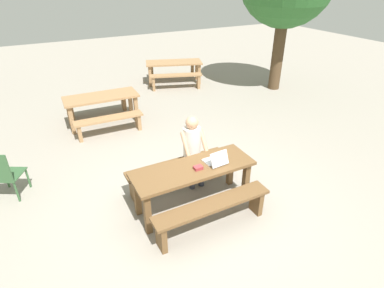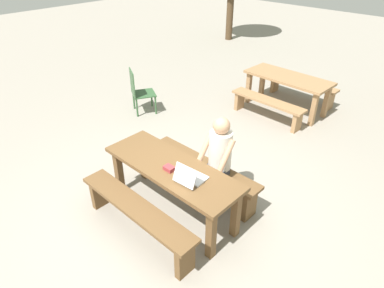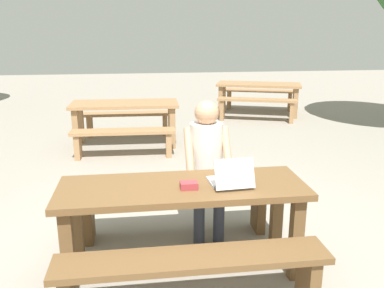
{
  "view_description": "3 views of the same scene",
  "coord_description": "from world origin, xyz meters",
  "px_view_note": "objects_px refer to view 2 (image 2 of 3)",
  "views": [
    {
      "loc": [
        -1.81,
        -3.43,
        3.31
      ],
      "look_at": [
        0.11,
        0.25,
        0.98
      ],
      "focal_mm": 28.92,
      "sensor_mm": 36.0,
      "label": 1
    },
    {
      "loc": [
        2.47,
        -2.26,
        3.14
      ],
      "look_at": [
        0.11,
        0.25,
        0.98
      ],
      "focal_mm": 31.43,
      "sensor_mm": 36.0,
      "label": 2
    },
    {
      "loc": [
        -0.32,
        -2.89,
        1.88
      ],
      "look_at": [
        0.11,
        0.25,
        0.98
      ],
      "focal_mm": 38.28,
      "sensor_mm": 36.0,
      "label": 3
    }
  ],
  "objects_px": {
    "small_pouch": "(169,168)",
    "plastic_chair": "(139,91)",
    "picnic_table_front": "(172,174)",
    "person_seated": "(218,155)",
    "picnic_table_rear": "(288,82)",
    "laptop": "(190,177)"
  },
  "relations": [
    {
      "from": "small_pouch",
      "to": "picnic_table_rear",
      "type": "height_order",
      "value": "small_pouch"
    },
    {
      "from": "picnic_table_front",
      "to": "picnic_table_rear",
      "type": "height_order",
      "value": "picnic_table_front"
    },
    {
      "from": "small_pouch",
      "to": "picnic_table_front",
      "type": "bearing_deg",
      "value": 117.45
    },
    {
      "from": "small_pouch",
      "to": "picnic_table_rear",
      "type": "bearing_deg",
      "value": 98.4
    },
    {
      "from": "small_pouch",
      "to": "plastic_chair",
      "type": "relative_size",
      "value": 0.14
    },
    {
      "from": "plastic_chair",
      "to": "picnic_table_front",
      "type": "bearing_deg",
      "value": 177.3
    },
    {
      "from": "picnic_table_rear",
      "to": "picnic_table_front",
      "type": "bearing_deg",
      "value": -80.31
    },
    {
      "from": "plastic_chair",
      "to": "picnic_table_rear",
      "type": "xyz_separation_m",
      "value": [
        2.09,
        2.16,
        0.13
      ]
    },
    {
      "from": "person_seated",
      "to": "picnic_table_rear",
      "type": "relative_size",
      "value": 0.73
    },
    {
      "from": "picnic_table_front",
      "to": "person_seated",
      "type": "xyz_separation_m",
      "value": [
        0.28,
        0.55,
        0.14
      ]
    },
    {
      "from": "picnic_table_front",
      "to": "picnic_table_rear",
      "type": "bearing_deg",
      "value": 97.97
    },
    {
      "from": "picnic_table_front",
      "to": "laptop",
      "type": "height_order",
      "value": "laptop"
    },
    {
      "from": "picnic_table_front",
      "to": "person_seated",
      "type": "distance_m",
      "value": 0.63
    },
    {
      "from": "laptop",
      "to": "plastic_chair",
      "type": "xyz_separation_m",
      "value": [
        -2.97,
        1.63,
        -0.32
      ]
    },
    {
      "from": "small_pouch",
      "to": "plastic_chair",
      "type": "bearing_deg",
      "value": 147.94
    },
    {
      "from": "small_pouch",
      "to": "picnic_table_rear",
      "type": "xyz_separation_m",
      "value": [
        -0.56,
        3.82,
        -0.16
      ]
    },
    {
      "from": "small_pouch",
      "to": "person_seated",
      "type": "relative_size",
      "value": 0.1
    },
    {
      "from": "person_seated",
      "to": "plastic_chair",
      "type": "height_order",
      "value": "person_seated"
    },
    {
      "from": "small_pouch",
      "to": "person_seated",
      "type": "xyz_separation_m",
      "value": [
        0.24,
        0.63,
        -0.01
      ]
    },
    {
      "from": "picnic_table_front",
      "to": "picnic_table_rear",
      "type": "distance_m",
      "value": 3.78
    },
    {
      "from": "laptop",
      "to": "person_seated",
      "type": "bearing_deg",
      "value": -86.59
    },
    {
      "from": "person_seated",
      "to": "plastic_chair",
      "type": "distance_m",
      "value": 3.09
    }
  ]
}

